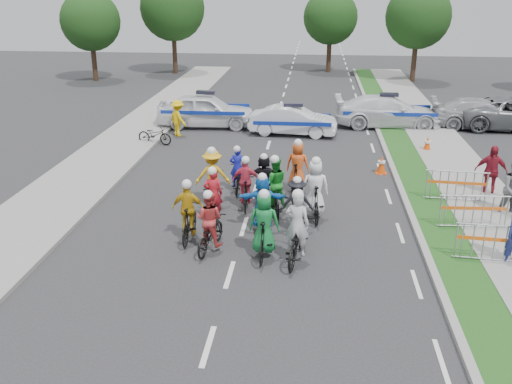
# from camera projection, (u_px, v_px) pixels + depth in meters

# --- Properties ---
(ground) EXTENTS (90.00, 90.00, 0.00)m
(ground) POSITION_uv_depth(u_px,v_px,m) (230.00, 275.00, 14.31)
(ground) COLOR #28282B
(ground) RESTS_ON ground
(curb_right) EXTENTS (0.20, 60.00, 0.12)m
(curb_right) POSITION_uv_depth(u_px,v_px,m) (408.00, 206.00, 18.46)
(curb_right) COLOR gray
(curb_right) RESTS_ON ground
(grass_strip) EXTENTS (1.20, 60.00, 0.11)m
(grass_strip) POSITION_uv_depth(u_px,v_px,m) (430.00, 207.00, 18.40)
(grass_strip) COLOR #214516
(grass_strip) RESTS_ON ground
(sidewalk_right) EXTENTS (2.40, 60.00, 0.13)m
(sidewalk_right) POSITION_uv_depth(u_px,v_px,m) (487.00, 209.00, 18.22)
(sidewalk_right) COLOR gray
(sidewalk_right) RESTS_ON ground
(sidewalk_left) EXTENTS (3.00, 60.00, 0.13)m
(sidewalk_left) POSITION_uv_depth(u_px,v_px,m) (64.00, 193.00, 19.57)
(sidewalk_left) COLOR gray
(sidewalk_left) RESTS_ON ground
(rider_0) EXTENTS (1.02, 2.08, 2.03)m
(rider_0) POSITION_uv_depth(u_px,v_px,m) (297.00, 237.00, 14.83)
(rider_0) COLOR black
(rider_0) RESTS_ON ground
(rider_1) EXTENTS (0.83, 1.86, 1.94)m
(rider_1) POSITION_uv_depth(u_px,v_px,m) (264.00, 231.00, 15.01)
(rider_1) COLOR black
(rider_1) RESTS_ON ground
(rider_2) EXTENTS (0.94, 1.82, 1.77)m
(rider_2) POSITION_uv_depth(u_px,v_px,m) (210.00, 228.00, 15.41)
(rider_2) COLOR black
(rider_2) RESTS_ON ground
(rider_3) EXTENTS (0.93, 1.76, 1.85)m
(rider_3) POSITION_uv_depth(u_px,v_px,m) (189.00, 217.00, 15.98)
(rider_3) COLOR black
(rider_3) RESTS_ON ground
(rider_4) EXTENTS (1.05, 1.79, 1.75)m
(rider_4) POSITION_uv_depth(u_px,v_px,m) (296.00, 210.00, 16.53)
(rider_4) COLOR black
(rider_4) RESTS_ON ground
(rider_5) EXTENTS (1.47, 1.75, 1.81)m
(rider_5) POSITION_uv_depth(u_px,v_px,m) (262.00, 206.00, 16.61)
(rider_5) COLOR black
(rider_5) RESTS_ON ground
(rider_6) EXTENTS (0.95, 1.87, 1.82)m
(rider_6) POSITION_uv_depth(u_px,v_px,m) (214.00, 204.00, 17.16)
(rider_6) COLOR black
(rider_6) RESTS_ON ground
(rider_7) EXTENTS (0.91, 1.97, 2.02)m
(rider_7) POSITION_uv_depth(u_px,v_px,m) (315.00, 195.00, 17.44)
(rider_7) COLOR black
(rider_7) RESTS_ON ground
(rider_8) EXTENTS (1.01, 1.97, 1.91)m
(rider_8) POSITION_uv_depth(u_px,v_px,m) (274.00, 191.00, 17.94)
(rider_8) COLOR black
(rider_8) RESTS_ON ground
(rider_9) EXTENTS (0.91, 1.71, 1.77)m
(rider_9) POSITION_uv_depth(u_px,v_px,m) (246.00, 188.00, 18.27)
(rider_9) COLOR black
(rider_9) RESTS_ON ground
(rider_10) EXTENTS (1.21, 2.06, 2.02)m
(rider_10) POSITION_uv_depth(u_px,v_px,m) (213.00, 183.00, 18.44)
(rider_10) COLOR black
(rider_10) RESTS_ON ground
(rider_11) EXTENTS (1.38, 1.64, 1.70)m
(rider_11) POSITION_uv_depth(u_px,v_px,m) (264.00, 181.00, 18.77)
(rider_11) COLOR black
(rider_11) RESTS_ON ground
(rider_12) EXTENTS (0.66, 1.67, 1.67)m
(rider_12) POSITION_uv_depth(u_px,v_px,m) (238.00, 176.00, 19.77)
(rider_12) COLOR black
(rider_12) RESTS_ON ground
(rider_13) EXTENTS (0.88, 1.88, 1.92)m
(rider_13) POSITION_uv_depth(u_px,v_px,m) (297.00, 171.00, 19.67)
(rider_13) COLOR black
(rider_13) RESTS_ON ground
(police_car_0) EXTENTS (4.94, 2.21, 1.65)m
(police_car_0) POSITION_uv_depth(u_px,v_px,m) (206.00, 110.00, 28.43)
(police_car_0) COLOR white
(police_car_0) RESTS_ON ground
(police_car_1) EXTENTS (4.24, 1.87, 1.35)m
(police_car_1) POSITION_uv_depth(u_px,v_px,m) (293.00, 121.00, 27.02)
(police_car_1) COLOR white
(police_car_1) RESTS_ON ground
(police_car_2) EXTENTS (5.36, 2.33, 1.54)m
(police_car_2) POSITION_uv_depth(u_px,v_px,m) (388.00, 111.00, 28.46)
(police_car_2) COLOR white
(police_car_2) RESTS_ON ground
(civilian_sedan) EXTENTS (5.18, 2.49, 1.45)m
(civilian_sedan) POSITION_uv_depth(u_px,v_px,m) (482.00, 114.00, 28.11)
(civilian_sedan) COLOR #A7A7AB
(civilian_sedan) RESTS_ON ground
(spectator_2) EXTENTS (1.12, 0.63, 1.80)m
(spectator_2) POSITION_uv_depth(u_px,v_px,m) (491.00, 171.00, 19.16)
(spectator_2) COLOR maroon
(spectator_2) RESTS_ON ground
(marshal_hiviz) EXTENTS (1.23, 1.23, 1.71)m
(marshal_hiviz) POSITION_uv_depth(u_px,v_px,m) (178.00, 118.00, 26.71)
(marshal_hiviz) COLOR yellow
(marshal_hiviz) RESTS_ON ground
(barrier_0) EXTENTS (2.03, 0.66, 1.12)m
(barrier_0) POSITION_uv_depth(u_px,v_px,m) (494.00, 245.00, 14.63)
(barrier_0) COLOR #A5A8AD
(barrier_0) RESTS_ON ground
(barrier_1) EXTENTS (2.02, 0.59, 1.12)m
(barrier_1) POSITION_uv_depth(u_px,v_px,m) (473.00, 213.00, 16.62)
(barrier_1) COLOR #A5A8AD
(barrier_1) RESTS_ON ground
(barrier_2) EXTENTS (2.03, 0.63, 1.12)m
(barrier_2) POSITION_uv_depth(u_px,v_px,m) (456.00, 187.00, 18.70)
(barrier_2) COLOR #A5A8AD
(barrier_2) RESTS_ON ground
(cone_0) EXTENTS (0.40, 0.40, 0.70)m
(cone_0) POSITION_uv_depth(u_px,v_px,m) (381.00, 165.00, 21.69)
(cone_0) COLOR #F24C0C
(cone_0) RESTS_ON ground
(cone_1) EXTENTS (0.40, 0.40, 0.70)m
(cone_1) POSITION_uv_depth(u_px,v_px,m) (427.00, 144.00, 24.37)
(cone_1) COLOR #F24C0C
(cone_1) RESTS_ON ground
(parked_bike) EXTENTS (1.73, 0.93, 0.86)m
(parked_bike) POSITION_uv_depth(u_px,v_px,m) (155.00, 135.00, 25.51)
(parked_bike) COLOR black
(parked_bike) RESTS_ON ground
(tree_0) EXTENTS (4.20, 4.20, 6.30)m
(tree_0) POSITION_uv_depth(u_px,v_px,m) (90.00, 21.00, 40.27)
(tree_0) COLOR #382619
(tree_0) RESTS_ON ground
(tree_1) EXTENTS (4.55, 4.55, 6.82)m
(tree_1) POSITION_uv_depth(u_px,v_px,m) (418.00, 16.00, 39.82)
(tree_1) COLOR #382619
(tree_1) RESTS_ON ground
(tree_3) EXTENTS (4.90, 4.90, 7.35)m
(tree_3) POSITION_uv_depth(u_px,v_px,m) (173.00, 8.00, 43.28)
(tree_3) COLOR #382619
(tree_3) RESTS_ON ground
(tree_4) EXTENTS (4.20, 4.20, 6.30)m
(tree_4) POSITION_uv_depth(u_px,v_px,m) (330.00, 17.00, 44.24)
(tree_4) COLOR #382619
(tree_4) RESTS_ON ground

